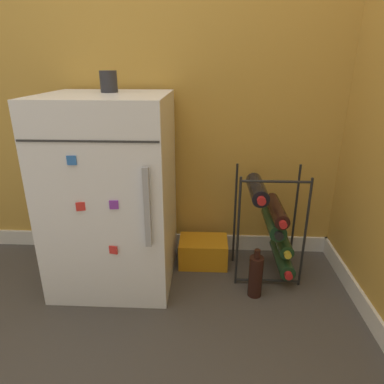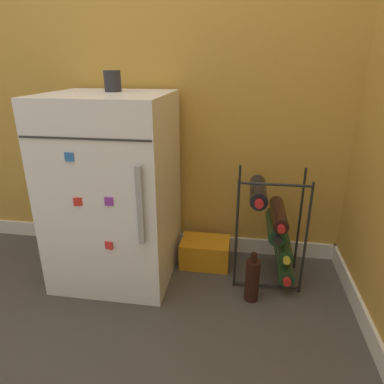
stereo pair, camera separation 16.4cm
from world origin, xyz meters
TOP-DOWN VIEW (x-y plane):
  - ground_plane at (0.00, 0.00)m, footprint 14.00×14.00m
  - wall_back at (0.00, 0.55)m, footprint 6.84×0.07m
  - mini_fridge at (-0.23, 0.24)m, footprint 0.56×0.55m
  - wine_rack at (0.56, 0.28)m, footprint 0.33×0.33m
  - soda_box at (0.21, 0.36)m, footprint 0.26×0.18m
  - fridge_top_cup at (-0.22, 0.31)m, footprint 0.08×0.08m
  - loose_bottle_floor at (0.46, 0.09)m, footprint 0.07×0.07m

SIDE VIEW (x-z plane):
  - ground_plane at x=0.00m, z-range 0.00..0.00m
  - soda_box at x=0.21m, z-range 0.00..0.14m
  - loose_bottle_floor at x=0.46m, z-range -0.02..0.23m
  - wine_rack at x=0.56m, z-range 0.00..0.57m
  - mini_fridge at x=-0.23m, z-range 0.00..0.91m
  - fridge_top_cup at x=-0.22m, z-range 0.91..1.01m
  - wall_back at x=0.00m, z-range -0.01..2.49m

